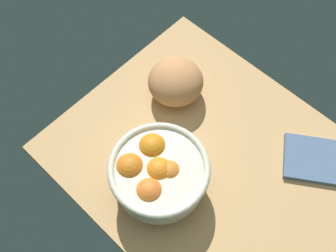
{
  "coord_description": "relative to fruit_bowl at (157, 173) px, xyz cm",
  "views": [
    {
      "loc": [
        16.08,
        -36.29,
        92.27
      ],
      "look_at": [
        -16.14,
        -2.37,
        5.0
      ],
      "focal_mm": 43.61,
      "sensor_mm": 36.0,
      "label": 1
    }
  ],
  "objects": [
    {
      "name": "napkin_folded",
      "position": [
        23.97,
        30.77,
        -6.11
      ],
      "size": [
        19.28,
        18.33,
        1.35
      ],
      "primitive_type": "cube",
      "rotation": [
        0.0,
        0.0,
        0.59
      ],
      "color": "slate",
      "rests_on": "ground"
    },
    {
      "name": "fruit_bowl",
      "position": [
        0.0,
        0.0,
        0.0
      ],
      "size": [
        22.7,
        22.7,
        11.26
      ],
      "color": "beige",
      "rests_on": "ground"
    },
    {
      "name": "ground_plane",
      "position": [
        9.14,
        13.4,
        -8.29
      ],
      "size": [
        80.76,
        59.69,
        3.0
      ],
      "primitive_type": "cube",
      "color": "tan"
    },
    {
      "name": "bread_loaf",
      "position": [
        -14.49,
        21.78,
        -1.73
      ],
      "size": [
        20.21,
        20.21,
        10.11
      ],
      "primitive_type": "ellipsoid",
      "rotation": [
        0.0,
        0.0,
        0.78
      ],
      "color": "tan",
      "rests_on": "ground"
    }
  ]
}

